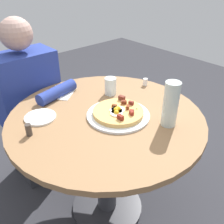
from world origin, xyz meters
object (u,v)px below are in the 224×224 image
Objects in this scene: water_bottle at (171,104)px; salt_shaker at (145,82)px; pizza_plate at (118,115)px; pepper_shaker at (29,130)px; dining_table at (106,141)px; breakfast_pizza at (118,112)px; bread_plate at (40,117)px; person_seated at (32,114)px; fork at (58,92)px; knife at (64,92)px; water_glass at (111,86)px.

water_bottle is 4.86× the size of salt_shaker.
pizza_plate is 0.44m from pepper_shaker.
breakfast_pizza is (-0.04, 0.05, 0.20)m from dining_table.
bread_plate is 0.71× the size of water_bottle.
breakfast_pizza is at bearing -59.06° from water_bottle.
dining_table is 0.21m from breakfast_pizza.
person_seated is 0.33m from fork.
bread_plate is (0.12, 0.41, 0.22)m from person_seated.
knife is 0.81× the size of water_bottle.
person_seated is 6.31× the size of fork.
person_seated reaches higher than breakfast_pizza.
salt_shaker reaches higher than bread_plate.
breakfast_pizza reaches higher than dining_table.
water_glass reaches higher than breakfast_pizza.
water_bottle is at bearing 71.97° from fork.
breakfast_pizza is 4.50× the size of pepper_shaker.
dining_table is 0.42m from water_bottle.
fork is at bearing -78.23° from pizza_plate.
person_seated reaches higher than water_glass.
pizza_plate is 0.41m from salt_shaker.
knife is 0.51m from salt_shaker.
dining_table is 5.56× the size of fork.
person_seated is at bearing -102.49° from knife.
water_bottle is at bearing 122.17° from dining_table.
water_bottle is at bearing 56.00° from salt_shaker.
knife is (0.07, -0.40, -0.02)m from breakfast_pizza.
person_seated reaches higher than knife.
pizza_plate reaches higher than bread_plate.
dining_table is 3.13× the size of pizza_plate.
bread_plate is at bearing 73.59° from person_seated.
water_bottle is at bearing 89.30° from water_glass.
breakfast_pizza is 1.64× the size of bread_plate.
fork reaches higher than dining_table.
knife is at bearing -80.33° from breakfast_pizza.
bread_plate is 0.28m from knife.
person_seated is 0.48m from bread_plate.
person_seated is 0.36m from knife.
fork is 1.78× the size of water_glass.
water_glass reaches higher than pizza_plate.
pepper_shaker is (0.54, 0.06, -0.02)m from water_glass.
salt_shaker reaches higher than pizza_plate.
bread_plate is at bearing 3.56° from fork.
breakfast_pizza is at bearing 159.81° from pepper_shaker.
dining_table is 3.90× the size of breakfast_pizza.
knife is (0.07, -0.40, 0.00)m from pizza_plate.
water_glass is at bearing 125.34° from person_seated.
fork is at bearing -30.62° from salt_shaker.
bread_plate is 3.45× the size of salt_shaker.
person_seated reaches higher than pepper_shaker.
water_bottle is (-0.17, 0.27, 0.28)m from dining_table.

